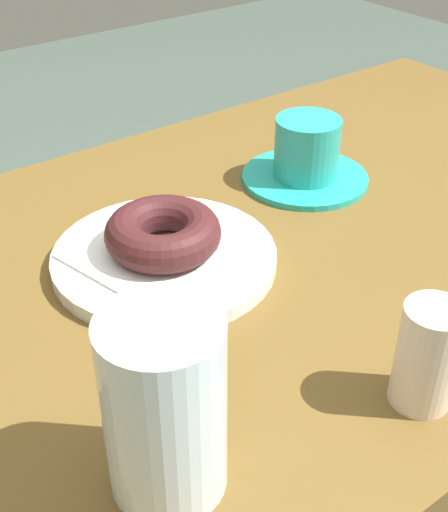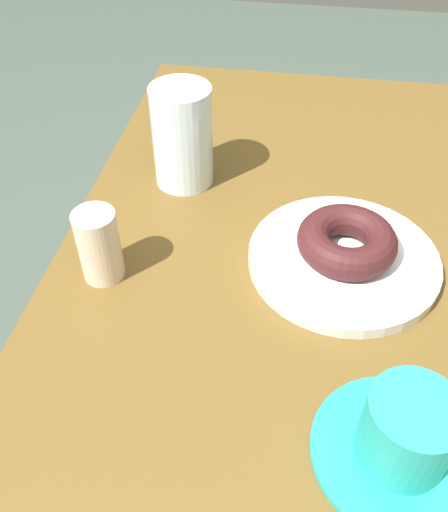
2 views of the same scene
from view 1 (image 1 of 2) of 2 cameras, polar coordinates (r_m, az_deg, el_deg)
table at (r=0.78m, az=2.62°, el=-5.94°), size 1.18×0.63×0.71m
plate_chocolate_ring at (r=0.68m, az=-4.95°, el=-0.16°), size 0.22×0.22×0.02m
napkin_chocolate_ring at (r=0.68m, az=-4.99°, el=0.48°), size 0.19×0.19×0.00m
donut_chocolate_ring at (r=0.67m, az=-5.08°, el=1.92°), size 0.11×0.11×0.04m
water_glass at (r=0.45m, az=-4.95°, el=-12.41°), size 0.08×0.08×0.14m
coffee_cup at (r=0.83m, az=6.84°, el=8.26°), size 0.15×0.15×0.08m
sugar_jar at (r=0.54m, az=16.49°, el=-7.95°), size 0.05×0.05×0.09m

